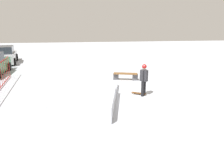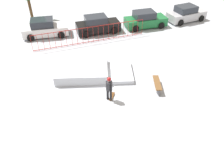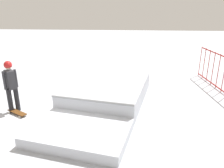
{
  "view_description": "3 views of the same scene",
  "coord_description": "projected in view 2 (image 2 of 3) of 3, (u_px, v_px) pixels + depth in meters",
  "views": [
    {
      "loc": [
        -11.58,
        1.45,
        3.98
      ],
      "look_at": [
        -0.85,
        0.11,
        0.9
      ],
      "focal_mm": 36.64,
      "sensor_mm": 36.0,
      "label": 1
    },
    {
      "loc": [
        -2.64,
        -12.08,
        9.58
      ],
      "look_at": [
        0.04,
        -1.41,
        1.0
      ],
      "focal_mm": 36.41,
      "sensor_mm": 36.0,
      "label": 2
    },
    {
      "loc": [
        6.11,
        2.13,
        3.26
      ],
      "look_at": [
        -1.54,
        1.5,
        0.6
      ],
      "focal_mm": 34.78,
      "sensor_mm": 36.0,
      "label": 3
    }
  ],
  "objects": [
    {
      "name": "park_bench",
      "position": [
        157.0,
        84.0,
        15.02
      ],
      "size": [
        0.78,
        1.65,
        0.48
      ],
      "rotation": [
        0.0,
        0.0,
        4.46
      ],
      "color": "brown",
      "rests_on": "ground"
    },
    {
      "name": "parked_car_white",
      "position": [
        45.0,
        28.0,
        21.03
      ],
      "size": [
        4.15,
        2.01,
        1.6
      ],
      "rotation": [
        0.0,
        0.0,
        -0.03
      ],
      "color": "white",
      "rests_on": "ground"
    },
    {
      "name": "parked_car_green",
      "position": [
        145.0,
        20.0,
        22.6
      ],
      "size": [
        4.16,
        2.04,
        1.6
      ],
      "rotation": [
        0.0,
        0.0,
        0.03
      ],
      "color": "#196B33",
      "rests_on": "ground"
    },
    {
      "name": "ground_plane",
      "position": [
        107.0,
        83.0,
        15.64
      ],
      "size": [
        60.0,
        60.0,
        0.0
      ],
      "primitive_type": "plane",
      "color": "#B2B7C1"
    },
    {
      "name": "skateboard",
      "position": [
        112.0,
        96.0,
        14.47
      ],
      "size": [
        0.56,
        0.8,
        0.09
      ],
      "rotation": [
        0.0,
        0.0,
        4.2
      ],
      "color": "#593314",
      "rests_on": "ground"
    },
    {
      "name": "skate_ramp",
      "position": [
        89.0,
        71.0,
        16.24
      ],
      "size": [
        5.8,
        3.6,
        0.74
      ],
      "rotation": [
        0.0,
        0.0,
        -0.2
      ],
      "color": "silver",
      "rests_on": "ground"
    },
    {
      "name": "skater",
      "position": [
        109.0,
        87.0,
        13.7
      ],
      "size": [
        0.42,
        0.43,
        1.73
      ],
      "rotation": [
        0.0,
        0.0,
        3.96
      ],
      "color": "black",
      "rests_on": "ground"
    },
    {
      "name": "perimeter_fence",
      "position": [
        91.0,
        35.0,
        19.9
      ],
      "size": [
        10.0,
        1.02,
        1.5
      ],
      "rotation": [
        0.0,
        0.0,
        0.1
      ],
      "color": "maroon",
      "rests_on": "ground"
    },
    {
      "name": "parked_car_silver",
      "position": [
        186.0,
        14.0,
        23.87
      ],
      "size": [
        4.34,
        2.51,
        1.6
      ],
      "rotation": [
        0.0,
        0.0,
        0.19
      ],
      "color": "#B7B7BC",
      "rests_on": "ground"
    },
    {
      "name": "parked_car_black",
      "position": [
        98.0,
        25.0,
        21.62
      ],
      "size": [
        4.18,
        2.09,
        1.6
      ],
      "rotation": [
        0.0,
        0.0,
        0.05
      ],
      "color": "black",
      "rests_on": "ground"
    }
  ]
}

